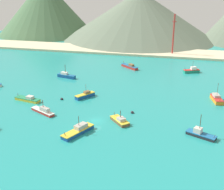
{
  "coord_description": "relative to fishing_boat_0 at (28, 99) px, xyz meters",
  "views": [
    {
      "loc": [
        24.7,
        -80.88,
        40.91
      ],
      "look_at": [
        -0.31,
        21.72,
        0.42
      ],
      "focal_mm": 48.33,
      "sensor_mm": 36.0,
      "label": 1
    }
  ],
  "objects": [
    {
      "name": "fishing_boat_5",
      "position": [
        3.06,
        29.19,
        0.23
      ],
      "size": [
        8.99,
        3.93,
        6.08
      ],
      "color": "#14478C",
      "rests_on": "ground"
    },
    {
      "name": "fishing_boat_0",
      "position": [
        0.0,
        0.0,
        0.0
      ],
      "size": [
        10.23,
        4.52,
        2.21
      ],
      "color": "gold",
      "rests_on": "ground"
    },
    {
      "name": "hill_central",
      "position": [
        19.42,
        130.97,
        16.34
      ],
      "size": [
        109.81,
        109.81,
        34.09
      ],
      "color": "#60705B",
      "rests_on": "ground"
    },
    {
      "name": "fishing_boat_6",
      "position": [
        27.82,
        51.18,
        0.13
      ],
      "size": [
        9.58,
        8.47,
        2.76
      ],
      "color": "red",
      "rests_on": "ground"
    },
    {
      "name": "hill_west",
      "position": [
        -56.31,
        136.52,
        20.17
      ],
      "size": [
        75.31,
        75.31,
        41.75
      ],
      "color": "#476B47",
      "rests_on": "ground"
    },
    {
      "name": "buoy_0",
      "position": [
        38.46,
        -1.6,
        -0.51
      ],
      "size": [
        1.1,
        1.1,
        1.1
      ],
      "color": "#232328",
      "rests_on": "ground"
    },
    {
      "name": "fishing_boat_4",
      "position": [
        36.03,
        -9.41,
        0.0
      ],
      "size": [
        7.07,
        7.33,
        4.15
      ],
      "color": "brown",
      "rests_on": "ground"
    },
    {
      "name": "fishing_boat_12",
      "position": [
        59.67,
        -12.63,
        0.08
      ],
      "size": [
        8.63,
        5.74,
        6.64
      ],
      "color": "#232328",
      "rests_on": "ground"
    },
    {
      "name": "ground",
      "position": [
        28.64,
        20.18,
        -0.95
      ],
      "size": [
        260.0,
        280.0,
        0.5
      ],
      "color": "teal"
    },
    {
      "name": "radio_tower",
      "position": [
        46.59,
        83.77,
        11.21
      ],
      "size": [
        2.34,
        1.87,
        23.37
      ],
      "color": "#B7332D",
      "rests_on": "ground"
    },
    {
      "name": "fishing_boat_3",
      "position": [
        57.55,
        50.65,
        0.28
      ],
      "size": [
        7.8,
        5.27,
        5.58
      ],
      "color": "#198466",
      "rests_on": "ground"
    },
    {
      "name": "fishing_boat_2",
      "position": [
        66.07,
        15.93,
        0.24
      ],
      "size": [
        4.36,
        8.37,
        6.79
      ],
      "color": "orange",
      "rests_on": "ground"
    },
    {
      "name": "buoy_1",
      "position": [
        11.35,
        4.01,
        -0.52
      ],
      "size": [
        1.07,
        1.07,
        1.07
      ],
      "color": "#232328",
      "rests_on": "ground"
    },
    {
      "name": "fishing_boat_11",
      "position": [
        10.14,
        -8.51,
        0.11
      ],
      "size": [
        9.76,
        6.35,
        4.6
      ],
      "color": "red",
      "rests_on": "ground"
    },
    {
      "name": "fishing_boat_8",
      "position": [
        18.98,
        8.13,
        0.17
      ],
      "size": [
        6.23,
        7.83,
        5.08
      ],
      "color": "#14478C",
      "rests_on": "ground"
    },
    {
      "name": "fishing_boat_9",
      "position": [
        26.0,
        -18.9,
        0.16
      ],
      "size": [
        7.14,
        10.96,
        5.22
      ],
      "color": "#14478C",
      "rests_on": "ground"
    },
    {
      "name": "beach_strip",
      "position": [
        28.64,
        86.95,
        -0.1
      ],
      "size": [
        247.0,
        22.1,
        1.2
      ],
      "primitive_type": "cube",
      "color": "beige",
      "rests_on": "ground"
    }
  ]
}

